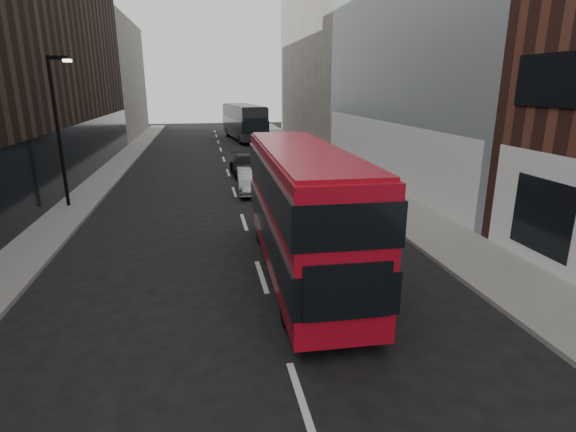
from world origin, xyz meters
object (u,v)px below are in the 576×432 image
grey_bus (244,121)px  red_bus (302,206)px  car_c (246,165)px  car_a (262,181)px  street_lamp (59,122)px  car_b (251,181)px

grey_bus → red_bus: bearing=-98.9°
red_bus → car_c: red_bus is taller
car_c → car_a: bearing=-88.0°
red_bus → car_c: 16.94m
street_lamp → grey_bus: 29.62m
red_bus → car_a: bearing=90.3°
grey_bus → car_c: 20.58m
car_a → car_b: car_a is taller
street_lamp → car_a: size_ratio=1.77×
grey_bus → car_a: size_ratio=3.04×
car_a → car_c: (-0.39, 5.24, 0.00)m
car_a → red_bus: bearing=-94.7°
street_lamp → car_a: 10.50m
red_bus → car_a: (0.23, 11.62, -1.58)m
red_bus → car_a: size_ratio=2.56×
street_lamp → car_c: 12.15m
car_c → grey_bus: bearing=82.8°
car_a → car_c: bearing=90.7°
street_lamp → car_c: (9.37, 6.90, -3.51)m
grey_bus → car_a: 25.77m
car_b → car_c: bearing=89.9°
street_lamp → red_bus: bearing=-46.3°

